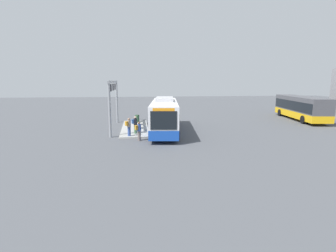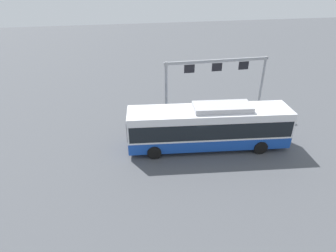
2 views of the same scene
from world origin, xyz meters
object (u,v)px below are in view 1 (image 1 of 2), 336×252
trash_bin (137,119)px  bus_background_left (301,107)px  bus_main (164,114)px  person_boarding (129,126)px  person_waiting_mid (139,131)px  person_waiting_near (135,124)px

trash_bin → bus_background_left: bearing=92.0°
bus_main → trash_bin: bearing=-146.6°
person_boarding → person_waiting_mid: size_ratio=1.00×
person_boarding → person_waiting_near: same height
person_waiting_near → person_waiting_mid: bearing=-99.7°
bus_main → trash_bin: 6.29m
bus_background_left → trash_bin: bus_background_left is taller
bus_background_left → person_waiting_near: bearing=117.5°
bus_main → person_boarding: (2.49, -3.55, -0.76)m
bus_background_left → person_boarding: size_ratio=6.87×
person_boarding → person_waiting_near: size_ratio=1.00×
bus_main → person_waiting_near: 3.39m
person_waiting_mid → trash_bin: person_waiting_mid is taller
bus_main → bus_background_left: 19.94m
person_waiting_near → trash_bin: (-6.92, 0.20, -0.44)m
bus_background_left → person_waiting_mid: 23.84m
person_waiting_near → person_waiting_mid: person_waiting_near is taller
bus_main → person_waiting_near: (1.41, -2.99, -0.76)m
bus_main → person_waiting_mid: 4.75m
bus_background_left → person_waiting_mid: bus_background_left is taller
person_boarding → bus_main: bearing=1.4°
trash_bin → person_boarding: bearing=-5.4°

